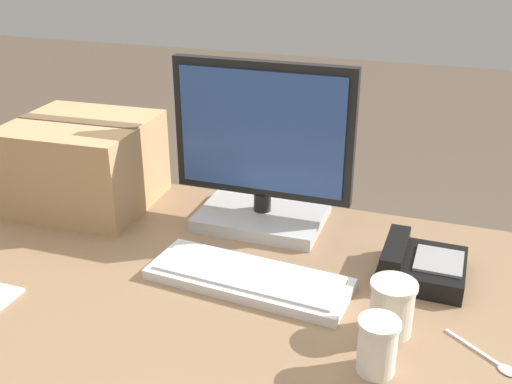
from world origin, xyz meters
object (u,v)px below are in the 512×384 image
at_px(desk_phone, 419,265).
at_px(cardboard_box, 84,163).
at_px(spoon, 493,361).
at_px(keyboard, 248,278).
at_px(paper_cup_left, 377,346).
at_px(monitor, 262,160).
at_px(paper_cup_right, 392,307).

xyz_separation_m(desk_phone, cardboard_box, (-0.90, 0.09, 0.09)).
height_order(spoon, cardboard_box, cardboard_box).
distance_m(keyboard, cardboard_box, 0.61).
height_order(paper_cup_left, cardboard_box, cardboard_box).
height_order(paper_cup_left, spoon, paper_cup_left).
bearing_deg(keyboard, cardboard_box, 161.46).
xyz_separation_m(monitor, paper_cup_left, (0.36, -0.47, -0.12)).
bearing_deg(monitor, keyboard, -77.43).
bearing_deg(paper_cup_left, keyboard, 148.06).
height_order(paper_cup_right, spoon, paper_cup_right).
relative_size(monitor, spoon, 3.44).
xyz_separation_m(monitor, desk_phone, (0.41, -0.14, -0.14)).
relative_size(keyboard, paper_cup_left, 4.36).
xyz_separation_m(paper_cup_right, spoon, (0.18, -0.03, -0.05)).
bearing_deg(monitor, cardboard_box, -174.77).
bearing_deg(paper_cup_left, monitor, 127.52).
relative_size(paper_cup_left, cardboard_box, 0.28).
distance_m(spoon, cardboard_box, 1.11).
relative_size(monitor, keyboard, 1.01).
bearing_deg(desk_phone, spoon, -57.06).
bearing_deg(paper_cup_right, spoon, -8.43).
distance_m(desk_phone, paper_cup_left, 0.34).
xyz_separation_m(paper_cup_right, cardboard_box, (-0.86, 0.31, 0.06)).
bearing_deg(keyboard, monitor, 107.54).
height_order(monitor, paper_cup_left, monitor).
xyz_separation_m(monitor, cardboard_box, (-0.49, -0.04, -0.05)).
bearing_deg(cardboard_box, paper_cup_right, -19.83).
xyz_separation_m(paper_cup_left, paper_cup_right, (0.01, 0.12, 0.00)).
bearing_deg(paper_cup_right, monitor, 136.28).
relative_size(desk_phone, paper_cup_left, 1.81).
bearing_deg(paper_cup_left, paper_cup_right, 85.33).
distance_m(monitor, cardboard_box, 0.50).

